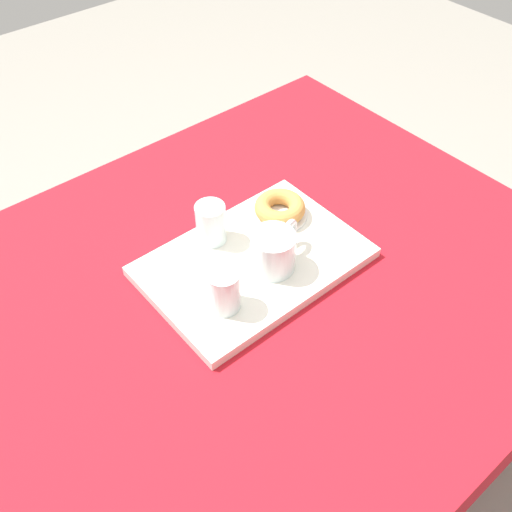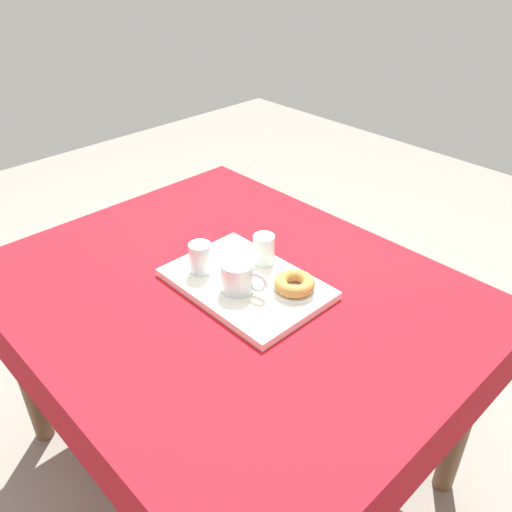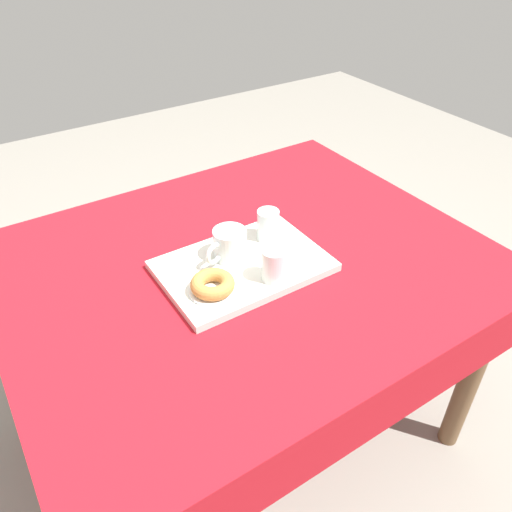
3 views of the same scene
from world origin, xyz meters
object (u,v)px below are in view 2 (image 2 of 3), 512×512
(tea_mug_left, at_px, (238,277))
(donut_plate_left, at_px, (294,290))
(water_glass_near, at_px, (200,259))
(sugar_donut_left, at_px, (294,283))
(dining_table, at_px, (230,315))
(water_glass_far, at_px, (264,251))
(serving_tray, at_px, (246,284))

(tea_mug_left, distance_m, donut_plate_left, 0.15)
(water_glass_near, xyz_separation_m, sugar_donut_left, (0.24, 0.12, -0.01))
(tea_mug_left, bearing_deg, sugar_donut_left, 43.43)
(dining_table, relative_size, tea_mug_left, 9.84)
(sugar_donut_left, bearing_deg, tea_mug_left, -136.57)
(tea_mug_left, xyz_separation_m, water_glass_near, (-0.13, -0.02, 0.00))
(dining_table, distance_m, water_glass_far, 0.20)
(tea_mug_left, xyz_separation_m, donut_plate_left, (0.11, 0.10, -0.03))
(water_glass_near, bearing_deg, dining_table, 15.31)
(tea_mug_left, distance_m, sugar_donut_left, 0.15)
(serving_tray, distance_m, donut_plate_left, 0.14)
(donut_plate_left, bearing_deg, serving_tray, -153.99)
(serving_tray, relative_size, water_glass_far, 4.92)
(water_glass_near, height_order, sugar_donut_left, water_glass_near)
(serving_tray, xyz_separation_m, sugar_donut_left, (0.12, 0.06, 0.04))
(dining_table, xyz_separation_m, water_glass_near, (-0.09, -0.02, 0.16))
(donut_plate_left, bearing_deg, water_glass_near, -153.77)
(sugar_donut_left, bearing_deg, water_glass_near, -153.77)
(tea_mug_left, bearing_deg, water_glass_near, -172.28)
(tea_mug_left, relative_size, water_glass_near, 1.50)
(water_glass_far, bearing_deg, dining_table, -90.68)
(tea_mug_left, relative_size, water_glass_far, 1.50)
(dining_table, relative_size, donut_plate_left, 11.01)
(tea_mug_left, xyz_separation_m, sugar_donut_left, (0.11, 0.10, -0.01))
(dining_table, bearing_deg, sugar_donut_left, 31.80)
(serving_tray, xyz_separation_m, water_glass_near, (-0.12, -0.06, 0.05))
(water_glass_near, relative_size, donut_plate_left, 0.75)
(water_glass_far, distance_m, sugar_donut_left, 0.16)
(dining_table, height_order, water_glass_far, water_glass_far)
(serving_tray, xyz_separation_m, water_glass_far, (-0.03, 0.10, 0.05))
(serving_tray, relative_size, sugar_donut_left, 3.95)
(tea_mug_left, distance_m, water_glass_far, 0.14)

